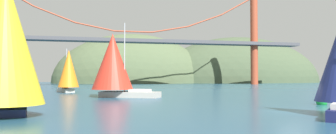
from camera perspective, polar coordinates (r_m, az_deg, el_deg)
The scene contains 8 objects.
ground_plane at distance 29.35m, azimuth 20.13°, elevation -7.13°, with size 360.00×360.00×0.00m, color navy.
headland_right at distance 176.62m, azimuth 12.03°, elevation -2.58°, with size 87.23×44.00×46.19m, color #425138.
headland_center at distance 160.76m, azimuth -5.97°, elevation -2.70°, with size 73.30×44.00×46.19m, color #4C5B3D.
suspension_bridge at distance 121.17m, azimuth -5.80°, elevation 4.67°, with size 129.67×6.00×34.13m.
sailboat_yellow_sail at distance 26.92m, azimuth -25.96°, elevation 3.78°, with size 9.91×6.17×10.53m.
sailboat_orange_sail at distance 65.07m, azimuth -16.38°, elevation -0.49°, with size 4.87×7.21×8.16m.
sailboat_scarlet_sail at distance 48.74m, azimuth -9.09°, elevation 0.57°, with size 10.62×8.56×10.48m.
channel_buoy at distance 38.41m, azimuth 24.41°, elevation -5.22°, with size 1.10×1.10×2.64m.
Camera 1 is at (-16.17, -24.33, 2.83)m, focal length 36.29 mm.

